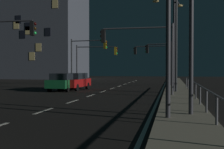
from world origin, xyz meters
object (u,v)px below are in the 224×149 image
traffic_light_far_left (159,55)px  traffic_light_mid_right (139,44)px  traffic_light_near_right (87,52)px  building_distant (44,26)px  car_oncoming (74,81)px  street_lamp_mid_block (177,36)px  traffic_light_far_right (153,55)px  traffic_light_overhead_east (13,42)px  street_lamp_median (169,10)px  street_lamp_far_end (187,12)px  street_lamp_across_street (171,33)px  car (64,82)px  traffic_light_far_center (95,56)px

traffic_light_far_left → traffic_light_mid_right: (-0.98, -12.09, 0.23)m
traffic_light_near_right → building_distant: (-16.51, 23.99, 7.05)m
car_oncoming → street_lamp_mid_block: 10.23m
traffic_light_far_right → building_distant: building_distant is taller
car_oncoming → traffic_light_overhead_east: bearing=-100.0°
traffic_light_far_right → street_lamp_mid_block: bearing=-77.6°
street_lamp_median → street_lamp_far_end: bearing=64.0°
car_oncoming → street_lamp_mid_block: (9.35, -1.75, 3.78)m
traffic_light_far_left → building_distant: bearing=136.5°
traffic_light_mid_right → street_lamp_across_street: (2.26, 3.78, 1.18)m
traffic_light_near_right → traffic_light_mid_right: (7.39, -11.73, -0.16)m
traffic_light_far_right → traffic_light_mid_right: 15.79m
car → street_lamp_median: bearing=-55.8°
street_lamp_mid_block → building_distant: bearing=129.4°
street_lamp_median → street_lamp_mid_block: size_ratio=0.88×
traffic_light_far_left → traffic_light_overhead_east: bearing=-120.6°
street_lamp_far_end → street_lamp_mid_block: bearing=90.9°
traffic_light_mid_right → street_lamp_median: (2.24, -10.07, 0.36)m
car_oncoming → street_lamp_across_street: size_ratio=0.56×
street_lamp_across_street → car_oncoming: bearing=171.6°
traffic_light_far_center → street_lamp_median: 25.32m
traffic_light_far_right → street_lamp_far_end: 24.61m
car_oncoming → street_lamp_median: street_lamp_median is taller
traffic_light_mid_right → street_lamp_across_street: 4.56m
traffic_light_far_center → car: bearing=-91.9°
traffic_light_far_left → car_oncoming: bearing=-137.3°
traffic_light_far_center → street_lamp_far_end: (9.76, -22.21, 0.76)m
traffic_light_mid_right → street_lamp_far_end: size_ratio=0.77×
traffic_light_far_center → traffic_light_far_right: bearing=18.0°
car → street_lamp_across_street: size_ratio=0.55×
street_lamp_mid_block → street_lamp_far_end: bearing=-89.1°
traffic_light_far_left → street_lamp_mid_block: 8.99m
traffic_light_mid_right → building_distant: 43.58m
traffic_light_far_left → street_lamp_across_street: bearing=-81.2°
traffic_light_far_left → building_distant: size_ratio=0.22×
traffic_light_overhead_east → traffic_light_mid_right: 8.68m
building_distant → car_oncoming: bearing=-60.6°
car_oncoming → traffic_light_mid_right: (6.60, -5.09, 2.93)m
traffic_light_near_right → street_lamp_mid_block: 13.18m
car_oncoming → traffic_light_far_right: traffic_light_far_right is taller
car → street_lamp_far_end: size_ratio=0.64×
traffic_light_overhead_east → traffic_light_far_right: bearing=67.0°
traffic_light_far_left → street_lamp_far_end: size_ratio=0.70×
traffic_light_near_right → traffic_light_far_center: traffic_light_near_right is taller
traffic_light_far_right → street_lamp_mid_block: size_ratio=0.66×
car → traffic_light_near_right: bearing=91.6°
traffic_light_mid_right → car_oncoming: bearing=142.4°
car_oncoming → street_lamp_mid_block: street_lamp_mid_block is taller
building_distant → traffic_light_near_right: bearing=-55.5°
traffic_light_far_right → traffic_light_far_left: (0.97, -3.71, -0.13)m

